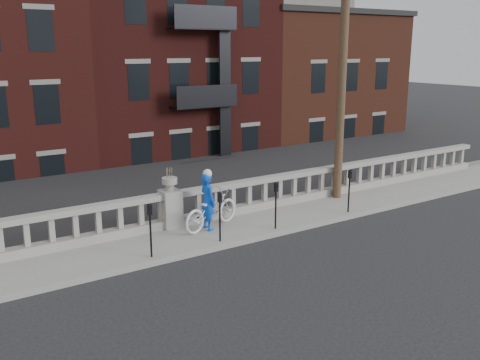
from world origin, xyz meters
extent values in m
plane|color=black|center=(0.00, 0.00, 0.00)|extent=(120.00, 120.00, 0.00)
cube|color=gray|center=(0.00, 3.00, 0.07)|extent=(32.00, 2.20, 0.15)
cube|color=gray|center=(0.00, 3.95, 0.28)|extent=(28.00, 0.34, 0.25)
cube|color=gray|center=(0.00, 3.95, 1.10)|extent=(28.00, 0.34, 0.16)
cube|color=gray|center=(0.00, 3.95, 0.70)|extent=(0.55, 0.55, 1.10)
cylinder|color=gray|center=(0.00, 3.95, 1.35)|extent=(0.24, 0.24, 0.20)
cylinder|color=gray|center=(0.00, 3.95, 1.53)|extent=(0.44, 0.44, 0.18)
cube|color=#605E59|center=(0.00, 4.30, -2.42)|extent=(36.00, 0.50, 5.15)
cube|color=black|center=(0.00, 25.95, -5.25)|extent=(80.00, 44.00, 0.50)
cube|color=#595651|center=(-2.00, 8.45, -3.00)|extent=(16.00, 7.00, 4.00)
cube|color=#595651|center=(22.00, 32.95, 4.00)|extent=(14.00, 14.00, 18.00)
cube|color=#3E1311|center=(6.00, 19.95, 2.75)|extent=(10.00, 14.00, 15.50)
cube|color=#55271A|center=(16.00, 19.95, 1.00)|extent=(10.00, 14.00, 12.00)
cube|color=black|center=(16.00, 19.95, 7.15)|extent=(10.30, 14.30, 0.30)
cylinder|color=#422D1E|center=(6.20, 3.60, 5.15)|extent=(0.28, 0.28, 10.00)
cylinder|color=black|center=(-1.43, 2.15, 0.70)|extent=(0.05, 0.05, 1.10)
cube|color=black|center=(-1.43, 2.15, 1.38)|extent=(0.10, 0.08, 0.26)
cube|color=black|center=(-1.43, 2.10, 1.42)|extent=(0.06, 0.01, 0.08)
cylinder|color=black|center=(0.57, 2.15, 0.70)|extent=(0.05, 0.05, 1.10)
cube|color=black|center=(0.57, 2.15, 1.38)|extent=(0.10, 0.08, 0.26)
cube|color=black|center=(0.57, 2.10, 1.42)|extent=(0.06, 0.01, 0.08)
cylinder|color=black|center=(2.43, 2.15, 0.70)|extent=(0.05, 0.05, 1.10)
cube|color=black|center=(2.43, 2.15, 1.38)|extent=(0.10, 0.08, 0.26)
cube|color=black|center=(2.43, 2.10, 1.42)|extent=(0.06, 0.01, 0.08)
cylinder|color=black|center=(5.32, 2.15, 0.70)|extent=(0.05, 0.05, 1.10)
cube|color=black|center=(5.32, 2.15, 1.38)|extent=(0.10, 0.08, 0.26)
cube|color=black|center=(5.32, 2.10, 1.42)|extent=(0.06, 0.01, 0.08)
imported|color=silver|center=(0.94, 3.25, 0.70)|extent=(2.22, 1.33, 1.10)
imported|color=blue|center=(0.80, 3.17, 0.98)|extent=(0.41, 0.61, 1.65)
camera|label=1|loc=(-6.44, -9.43, 5.24)|focal=40.00mm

